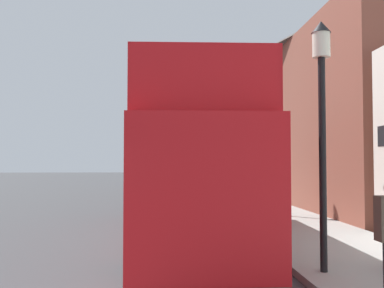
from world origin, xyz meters
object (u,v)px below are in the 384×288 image
at_px(tour_bus, 192,172).
at_px(parked_car_ahead_of_bus, 192,196).
at_px(lamp_post_nearest, 322,97).
at_px(lamp_post_second, 239,124).

bearing_deg(tour_bus, parked_car_ahead_of_bus, 88.08).
height_order(lamp_post_nearest, lamp_post_second, lamp_post_second).
xyz_separation_m(lamp_post_nearest, lamp_post_second, (0.18, 9.73, 0.33)).
height_order(parked_car_ahead_of_bus, lamp_post_second, lamp_post_second).
relative_size(parked_car_ahead_of_bus, lamp_post_nearest, 0.95).
bearing_deg(lamp_post_second, parked_car_ahead_of_bus, 127.42).
distance_m(tour_bus, lamp_post_second, 6.06).
bearing_deg(parked_car_ahead_of_bus, lamp_post_nearest, -82.68).
height_order(tour_bus, lamp_post_second, lamp_post_second).
bearing_deg(parked_car_ahead_of_bus, lamp_post_second, -52.72).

